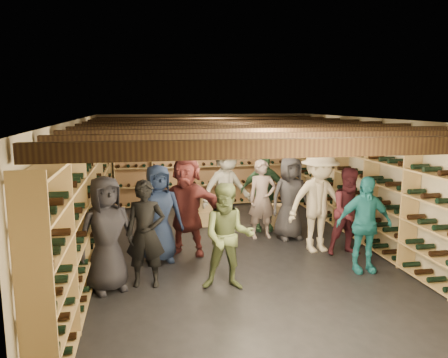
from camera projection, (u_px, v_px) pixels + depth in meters
name	position (u px, v px, depth m)	size (l,w,h in m)	color
ground	(237.00, 252.00, 7.96)	(8.00, 8.00, 0.00)	black
walls	(237.00, 188.00, 7.75)	(5.52, 8.02, 2.40)	#B5AB8D
ceiling	(238.00, 120.00, 7.54)	(5.50, 8.00, 0.01)	beige
ceiling_joists	(238.00, 128.00, 7.57)	(5.40, 7.12, 0.18)	black
wine_rack_left	(88.00, 200.00, 7.30)	(0.32, 7.50, 2.15)	tan
wine_rack_right	(370.00, 189.00, 8.24)	(0.32, 7.50, 2.15)	tan
wine_rack_back	(206.00, 165.00, 11.48)	(4.70, 0.30, 2.15)	tan
crate_stack_left	(202.00, 210.00, 9.64)	(0.54, 0.40, 0.68)	tan
crate_stack_right	(282.00, 216.00, 9.49)	(0.56, 0.44, 0.51)	tan
crate_loose	(223.00, 220.00, 9.78)	(0.50, 0.33, 0.17)	tan
person_0	(107.00, 234.00, 6.21)	(0.82, 0.53, 1.68)	black
person_1	(146.00, 234.00, 6.37)	(0.58, 0.38, 1.59)	black
person_2	(228.00, 237.00, 6.27)	(0.76, 0.59, 1.57)	#4E5D36
person_3	(319.00, 201.00, 7.86)	(1.21, 0.70, 1.87)	beige
person_4	(364.00, 224.00, 6.95)	(0.91, 0.38, 1.55)	teal
person_5	(186.00, 206.00, 7.72)	(1.65, 0.53, 1.78)	maroon
person_6	(159.00, 214.00, 7.37)	(0.82, 0.53, 1.67)	#192543
person_7	(262.00, 199.00, 8.70)	(0.58, 0.38, 1.58)	gray
person_8	(350.00, 212.00, 7.70)	(0.76, 0.59, 1.57)	#481922
person_9	(227.00, 189.00, 9.07)	(1.19, 0.68, 1.84)	#A4A396
person_10	(263.00, 192.00, 9.23)	(0.97, 0.40, 1.65)	#2A4E33
person_12	(290.00, 198.00, 8.63)	(0.81, 0.52, 1.65)	#302F34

